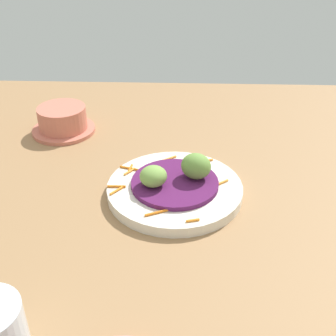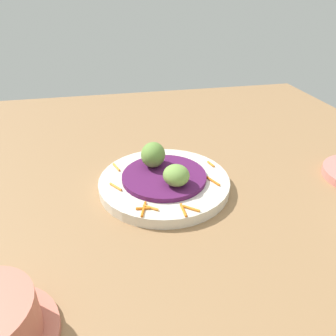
{
  "view_description": "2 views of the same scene",
  "coord_description": "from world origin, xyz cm",
  "views": [
    {
      "loc": [
        1.73,
        59.18,
        45.46
      ],
      "look_at": [
        4.13,
        -3.13,
        6.75
      ],
      "focal_mm": 46.86,
      "sensor_mm": 36.0,
      "label": 1
    },
    {
      "loc": [
        50.13,
        -11.52,
        33.8
      ],
      "look_at": [
        3.97,
        -1.82,
        6.52
      ],
      "focal_mm": 34.36,
      "sensor_mm": 36.0,
      "label": 2
    }
  ],
  "objects": [
    {
      "name": "main_plate",
      "position": [
        2.94,
        -2.29,
        2.93
      ],
      "size": [
        23.02,
        23.02,
        1.86
      ],
      "primitive_type": "cylinder",
      "color": "silver",
      "rests_on": "table_surface"
    },
    {
      "name": "guac_scoop_left",
      "position": [
        -0.57,
        -3.61,
        6.93
      ],
      "size": [
        6.17,
        5.68,
        4.46
      ],
      "primitive_type": "ellipsoid",
      "rotation": [
        0.0,
        0.0,
        2.84
      ],
      "color": "olive",
      "rests_on": "cabbage_bed"
    },
    {
      "name": "table_surface",
      "position": [
        0.0,
        0.0,
        1.0
      ],
      "size": [
        110.0,
        110.0,
        2.0
      ],
      "primitive_type": "cube",
      "color": "#936D47",
      "rests_on": "ground"
    },
    {
      "name": "guac_scoop_center",
      "position": [
        6.46,
        -0.97,
        6.44
      ],
      "size": [
        5.71,
        5.58,
        3.47
      ],
      "primitive_type": "ellipsoid",
      "rotation": [
        0.0,
        0.0,
        3.48
      ],
      "color": "#759E47",
      "rests_on": "cabbage_bed"
    },
    {
      "name": "carrot_garnish",
      "position": [
        6.46,
        -3.3,
        4.06
      ],
      "size": [
        20.49,
        19.63,
        0.4
      ],
      "color": "orange",
      "rests_on": "main_plate"
    },
    {
      "name": "cabbage_bed",
      "position": [
        2.94,
        -2.29,
        4.28
      ],
      "size": [
        14.81,
        14.81,
        0.84
      ],
      "primitive_type": "cylinder",
      "color": "#51194C",
      "rests_on": "main_plate"
    }
  ]
}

